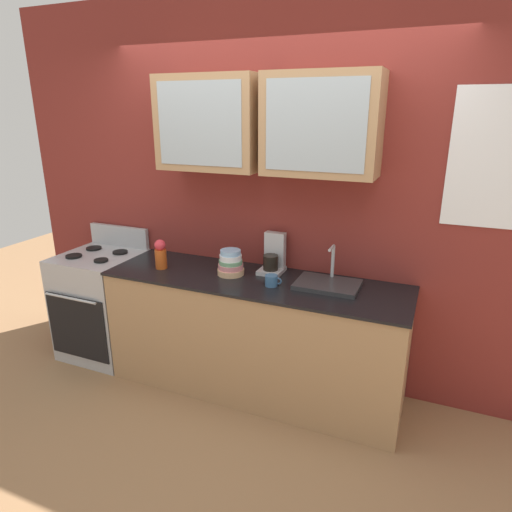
# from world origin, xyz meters

# --- Properties ---
(ground_plane) EXTENTS (10.00, 10.00, 0.00)m
(ground_plane) POSITION_xyz_m (0.00, 0.00, 0.00)
(ground_plane) COLOR #936B47
(back_wall_unit) EXTENTS (4.47, 0.43, 2.83)m
(back_wall_unit) POSITION_xyz_m (0.01, 0.33, 1.52)
(back_wall_unit) COLOR maroon
(back_wall_unit) RESTS_ON ground_plane
(counter) EXTENTS (2.19, 0.65, 0.89)m
(counter) POSITION_xyz_m (0.00, 0.00, 0.45)
(counter) COLOR #A87F56
(counter) RESTS_ON ground_plane
(stove_range) EXTENTS (0.62, 0.66, 1.07)m
(stove_range) POSITION_xyz_m (-1.41, 0.00, 0.45)
(stove_range) COLOR #ADAFB5
(stove_range) RESTS_ON ground_plane
(sink_faucet) EXTENTS (0.43, 0.30, 0.27)m
(sink_faucet) POSITION_xyz_m (0.52, 0.07, 0.91)
(sink_faucet) COLOR #2D2D30
(sink_faucet) RESTS_ON counter
(bowl_stack) EXTENTS (0.19, 0.19, 0.19)m
(bowl_stack) POSITION_xyz_m (-0.20, 0.03, 0.97)
(bowl_stack) COLOR #E0AD7F
(bowl_stack) RESTS_ON counter
(vase) EXTENTS (0.09, 0.09, 0.22)m
(vase) POSITION_xyz_m (-0.74, -0.06, 1.00)
(vase) COLOR #BF4C19
(vase) RESTS_ON counter
(cup_near_sink) EXTENTS (0.12, 0.09, 0.08)m
(cup_near_sink) POSITION_xyz_m (0.16, -0.06, 0.93)
(cup_near_sink) COLOR #38608C
(cup_near_sink) RESTS_ON counter
(coffee_maker) EXTENTS (0.17, 0.20, 0.29)m
(coffee_maker) POSITION_xyz_m (0.07, 0.21, 1.00)
(coffee_maker) COLOR #B7B7BC
(coffee_maker) RESTS_ON counter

